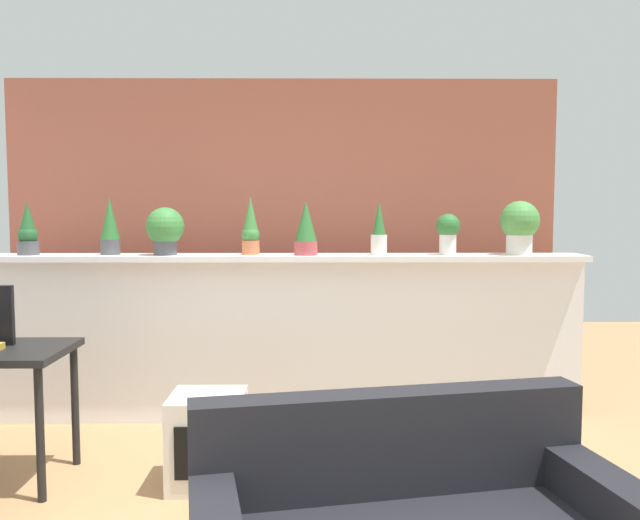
{
  "coord_description": "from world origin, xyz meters",
  "views": [
    {
      "loc": [
        0.25,
        -2.63,
        1.52
      ],
      "look_at": [
        0.28,
        1.25,
        1.21
      ],
      "focal_mm": 37.26,
      "sensor_mm": 36.0,
      "label": 1
    }
  ],
  "objects_px": {
    "potted_plant_6": "(448,231)",
    "potted_plant_1": "(110,226)",
    "side_cube_shelf": "(208,440)",
    "potted_plant_5": "(379,230)",
    "potted_plant_3": "(251,229)",
    "potted_plant_2": "(165,229)",
    "potted_plant_7": "(520,225)",
    "potted_plant_0": "(28,232)",
    "potted_plant_4": "(306,228)"
  },
  "relations": [
    {
      "from": "potted_plant_0",
      "to": "potted_plant_2",
      "type": "height_order",
      "value": "potted_plant_0"
    },
    {
      "from": "potted_plant_5",
      "to": "potted_plant_3",
      "type": "bearing_deg",
      "value": -179.91
    },
    {
      "from": "potted_plant_2",
      "to": "potted_plant_3",
      "type": "relative_size",
      "value": 0.81
    },
    {
      "from": "potted_plant_5",
      "to": "potted_plant_4",
      "type": "bearing_deg",
      "value": -173.08
    },
    {
      "from": "potted_plant_6",
      "to": "potted_plant_7",
      "type": "distance_m",
      "value": 0.5
    },
    {
      "from": "potted_plant_2",
      "to": "potted_plant_6",
      "type": "height_order",
      "value": "potted_plant_2"
    },
    {
      "from": "potted_plant_1",
      "to": "potted_plant_3",
      "type": "bearing_deg",
      "value": 0.76
    },
    {
      "from": "potted_plant_0",
      "to": "potted_plant_3",
      "type": "xyz_separation_m",
      "value": [
        1.53,
        0.03,
        0.02
      ]
    },
    {
      "from": "side_cube_shelf",
      "to": "potted_plant_0",
      "type": "bearing_deg",
      "value": 142.79
    },
    {
      "from": "potted_plant_6",
      "to": "potted_plant_7",
      "type": "bearing_deg",
      "value": -1.01
    },
    {
      "from": "potted_plant_2",
      "to": "side_cube_shelf",
      "type": "distance_m",
      "value": 1.59
    },
    {
      "from": "potted_plant_1",
      "to": "potted_plant_6",
      "type": "xyz_separation_m",
      "value": [
        2.34,
        -0.01,
        -0.04
      ]
    },
    {
      "from": "potted_plant_4",
      "to": "potted_plant_2",
      "type": "bearing_deg",
      "value": 178.92
    },
    {
      "from": "potted_plant_4",
      "to": "potted_plant_5",
      "type": "bearing_deg",
      "value": 6.92
    },
    {
      "from": "potted_plant_0",
      "to": "potted_plant_4",
      "type": "bearing_deg",
      "value": -0.97
    },
    {
      "from": "potted_plant_7",
      "to": "side_cube_shelf",
      "type": "bearing_deg",
      "value": -152.38
    },
    {
      "from": "potted_plant_2",
      "to": "potted_plant_5",
      "type": "height_order",
      "value": "potted_plant_5"
    },
    {
      "from": "potted_plant_2",
      "to": "side_cube_shelf",
      "type": "relative_size",
      "value": 0.66
    },
    {
      "from": "potted_plant_2",
      "to": "potted_plant_7",
      "type": "xyz_separation_m",
      "value": [
        2.45,
        0.01,
        0.03
      ]
    },
    {
      "from": "potted_plant_3",
      "to": "potted_plant_5",
      "type": "distance_m",
      "value": 0.89
    },
    {
      "from": "potted_plant_6",
      "to": "potted_plant_5",
      "type": "bearing_deg",
      "value": 176.69
    },
    {
      "from": "potted_plant_4",
      "to": "potted_plant_7",
      "type": "relative_size",
      "value": 1.0
    },
    {
      "from": "potted_plant_3",
      "to": "side_cube_shelf",
      "type": "distance_m",
      "value": 1.56
    },
    {
      "from": "potted_plant_7",
      "to": "potted_plant_0",
      "type": "bearing_deg",
      "value": 179.88
    },
    {
      "from": "potted_plant_2",
      "to": "potted_plant_6",
      "type": "xyz_separation_m",
      "value": [
        1.95,
        0.02,
        -0.02
      ]
    },
    {
      "from": "potted_plant_7",
      "to": "potted_plant_1",
      "type": "bearing_deg",
      "value": 179.56
    },
    {
      "from": "potted_plant_6",
      "to": "potted_plant_2",
      "type": "bearing_deg",
      "value": -179.53
    },
    {
      "from": "potted_plant_2",
      "to": "potted_plant_7",
      "type": "bearing_deg",
      "value": 0.17
    },
    {
      "from": "potted_plant_4",
      "to": "side_cube_shelf",
      "type": "xyz_separation_m",
      "value": [
        -0.53,
        -1.02,
        -1.12
      ]
    },
    {
      "from": "potted_plant_1",
      "to": "potted_plant_2",
      "type": "xyz_separation_m",
      "value": [
        0.39,
        -0.03,
        -0.02
      ]
    },
    {
      "from": "side_cube_shelf",
      "to": "potted_plant_3",
      "type": "bearing_deg",
      "value": 82.6
    },
    {
      "from": "potted_plant_0",
      "to": "potted_plant_1",
      "type": "distance_m",
      "value": 0.56
    },
    {
      "from": "potted_plant_1",
      "to": "potted_plant_7",
      "type": "xyz_separation_m",
      "value": [
        2.83,
        -0.02,
        0.01
      ]
    },
    {
      "from": "potted_plant_5",
      "to": "side_cube_shelf",
      "type": "height_order",
      "value": "potted_plant_5"
    },
    {
      "from": "potted_plant_3",
      "to": "potted_plant_6",
      "type": "bearing_deg",
      "value": -1.1
    },
    {
      "from": "potted_plant_0",
      "to": "potted_plant_2",
      "type": "xyz_separation_m",
      "value": [
        0.95,
        -0.01,
        0.02
      ]
    },
    {
      "from": "potted_plant_6",
      "to": "potted_plant_3",
      "type": "bearing_deg",
      "value": 178.9
    },
    {
      "from": "potted_plant_0",
      "to": "potted_plant_2",
      "type": "distance_m",
      "value": 0.95
    },
    {
      "from": "potted_plant_0",
      "to": "potted_plant_1",
      "type": "bearing_deg",
      "value": 1.52
    },
    {
      "from": "potted_plant_6",
      "to": "potted_plant_1",
      "type": "bearing_deg",
      "value": 179.68
    },
    {
      "from": "potted_plant_6",
      "to": "potted_plant_7",
      "type": "relative_size",
      "value": 0.76
    },
    {
      "from": "potted_plant_1",
      "to": "potted_plant_6",
      "type": "bearing_deg",
      "value": -0.32
    },
    {
      "from": "potted_plant_1",
      "to": "potted_plant_4",
      "type": "relative_size",
      "value": 1.06
    },
    {
      "from": "side_cube_shelf",
      "to": "potted_plant_5",
      "type": "bearing_deg",
      "value": 46.38
    },
    {
      "from": "potted_plant_0",
      "to": "potted_plant_1",
      "type": "height_order",
      "value": "potted_plant_1"
    },
    {
      "from": "potted_plant_1",
      "to": "potted_plant_5",
      "type": "distance_m",
      "value": 1.86
    },
    {
      "from": "potted_plant_4",
      "to": "potted_plant_6",
      "type": "relative_size",
      "value": 1.32
    },
    {
      "from": "potted_plant_2",
      "to": "potted_plant_6",
      "type": "relative_size",
      "value": 1.16
    },
    {
      "from": "potted_plant_3",
      "to": "potted_plant_6",
      "type": "distance_m",
      "value": 1.37
    },
    {
      "from": "potted_plant_3",
      "to": "potted_plant_4",
      "type": "height_order",
      "value": "potted_plant_3"
    }
  ]
}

